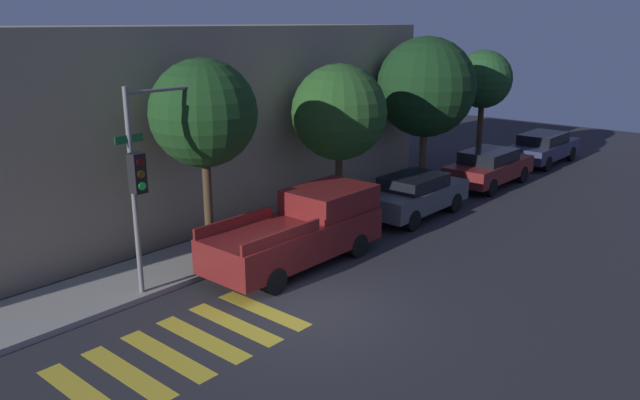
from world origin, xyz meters
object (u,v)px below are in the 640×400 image
pickup_truck (302,229)px  sedan_middle (489,167)px  traffic_light_pole (154,156)px  tree_behind_truck (483,80)px  sedan_near_corner (415,194)px  tree_midblock (339,113)px  tree_far_end (426,87)px  sedan_far_end (543,147)px  tree_near_corner (203,114)px

pickup_truck → sedan_middle: (10.85, -0.00, -0.17)m
traffic_light_pole → tree_behind_truck: 17.37m
traffic_light_pole → sedan_near_corner: traffic_light_pole is taller
sedan_middle → tree_midblock: tree_midblock is taller
sedan_near_corner → tree_midblock: size_ratio=0.84×
tree_far_end → tree_midblock: bearing=180.0°
sedan_far_end → tree_behind_truck: tree_behind_truck is taller
sedan_near_corner → tree_near_corner: bearing=164.4°
traffic_light_pole → pickup_truck: bearing=-19.5°
sedan_near_corner → traffic_light_pole: bearing=172.0°
traffic_light_pole → tree_far_end: bearing=3.2°
traffic_light_pole → tree_far_end: 12.70m
sedan_far_end → traffic_light_pole: bearing=176.3°
tree_far_end → tree_near_corner: bearing=180.0°
sedan_far_end → tree_near_corner: 18.18m
tree_near_corner → tree_behind_truck: tree_near_corner is taller
pickup_truck → tree_near_corner: size_ratio=0.96×
sedan_far_end → tree_behind_truck: size_ratio=0.90×
sedan_near_corner → sedan_middle: bearing=0.0°
traffic_light_pole → sedan_far_end: bearing=-3.7°
sedan_middle → tree_near_corner: (-12.40, 1.97, 3.24)m
traffic_light_pole → pickup_truck: traffic_light_pole is taller
pickup_truck → tree_near_corner: tree_near_corner is taller
sedan_far_end → tree_midblock: bearing=170.9°
pickup_truck → tree_behind_truck: 14.21m
sedan_middle → tree_behind_truck: (2.92, 1.97, 3.06)m
traffic_light_pole → sedan_middle: size_ratio=1.11×
tree_behind_truck → pickup_truck: bearing=-171.9°
pickup_truck → sedan_middle: pickup_truck is taller
tree_midblock → pickup_truck: bearing=-153.4°
traffic_light_pole → tree_near_corner: (2.03, 0.70, 0.67)m
sedan_near_corner → sedan_middle: 5.36m
traffic_light_pole → tree_midblock: size_ratio=0.98×
sedan_middle → tree_far_end: (-1.75, 1.97, 3.10)m
traffic_light_pole → tree_far_end: tree_far_end is taller
traffic_light_pole → sedan_near_corner: 9.51m
tree_behind_truck → sedan_middle: bearing=-146.0°
sedan_far_end → tree_near_corner: bearing=173.7°
sedan_near_corner → tree_far_end: size_ratio=0.73×
tree_near_corner → tree_far_end: tree_far_end is taller
sedan_middle → tree_behind_truck: 4.67m
traffic_light_pole → tree_near_corner: bearing=19.0°
sedan_near_corner → tree_near_corner: 7.99m
sedan_near_corner → tree_midblock: tree_midblock is taller
sedan_near_corner → sedan_middle: sedan_middle is taller
traffic_light_pole → tree_behind_truck: tree_behind_truck is taller
sedan_middle → tree_near_corner: tree_near_corner is taller
tree_near_corner → sedan_middle: bearing=-9.0°
sedan_far_end → tree_near_corner: size_ratio=0.85×
sedan_near_corner → tree_far_end: (3.61, 1.97, 3.10)m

